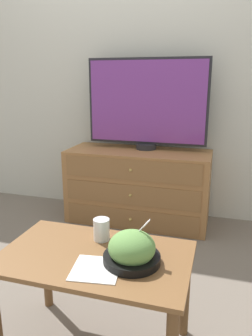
{
  "coord_description": "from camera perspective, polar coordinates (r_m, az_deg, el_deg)",
  "views": [
    {
      "loc": [
        0.77,
        -2.81,
        1.19
      ],
      "look_at": [
        0.31,
        -1.27,
        0.75
      ],
      "focal_mm": 35.0,
      "sensor_mm": 36.0,
      "label": 1
    }
  ],
  "objects": [
    {
      "name": "ground_plane",
      "position": [
        3.15,
        1.12,
        -6.88
      ],
      "size": [
        12.0,
        12.0,
        0.0
      ],
      "primitive_type": "plane",
      "color": "#70665B"
    },
    {
      "name": "wall_back",
      "position": [
        2.94,
        1.39,
        17.48
      ],
      "size": [
        12.0,
        0.05,
        2.6
      ],
      "color": "silver",
      "rests_on": "ground_plane"
    },
    {
      "name": "dresser",
      "position": [
        2.78,
        2.08,
        -3.2
      ],
      "size": [
        1.18,
        0.48,
        0.62
      ],
      "color": "#9E6B3D",
      "rests_on": "ground_plane"
    },
    {
      "name": "tv",
      "position": [
        2.72,
        3.66,
        11.14
      ],
      "size": [
        0.99,
        0.17,
        0.74
      ],
      "color": "#232328",
      "rests_on": "dresser"
    },
    {
      "name": "coffee_table",
      "position": [
        1.47,
        -5.36,
        -17.64
      ],
      "size": [
        0.8,
        0.48,
        0.48
      ],
      "color": "brown",
      "rests_on": "ground_plane"
    },
    {
      "name": "takeout_bowl",
      "position": [
        1.34,
        1.02,
        -14.15
      ],
      "size": [
        0.23,
        0.23,
        0.18
      ],
      "color": "black",
      "rests_on": "coffee_table"
    },
    {
      "name": "drink_cup",
      "position": [
        1.52,
        -4.28,
        -10.83
      ],
      "size": [
        0.07,
        0.07,
        0.1
      ],
      "color": "white",
      "rests_on": "coffee_table"
    },
    {
      "name": "napkin",
      "position": [
        1.32,
        -5.25,
        -17.1
      ],
      "size": [
        0.21,
        0.21,
        0.0
      ],
      "color": "white",
      "rests_on": "coffee_table"
    }
  ]
}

